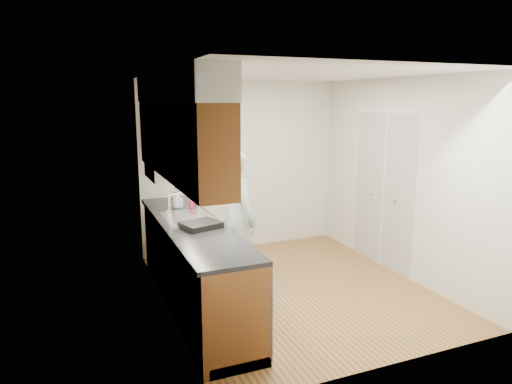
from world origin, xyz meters
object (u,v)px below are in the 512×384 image
(steel_can, at_px, (199,204))
(dish_rack, at_px, (201,225))
(soap_bottle_a, at_px, (176,197))
(person, at_px, (236,211))
(soap_bottle_b, at_px, (179,200))
(soda_can, at_px, (192,205))

(steel_can, height_order, dish_rack, steel_can)
(soap_bottle_a, bearing_deg, dish_rack, -87.89)
(person, xyz_separation_m, dish_rack, (-0.54, -0.45, 0.01))
(soap_bottle_b, relative_size, steel_can, 1.35)
(person, distance_m, soap_bottle_a, 0.79)
(soap_bottle_b, bearing_deg, steel_can, -46.29)
(soap_bottle_a, height_order, steel_can, soap_bottle_a)
(person, height_order, steel_can, person)
(soda_can, distance_m, dish_rack, 0.80)
(person, xyz_separation_m, soap_bottle_b, (-0.54, 0.53, 0.06))
(steel_can, bearing_deg, soap_bottle_a, 138.06)
(soap_bottle_a, relative_size, soap_bottle_b, 1.47)
(person, height_order, soda_can, person)
(soap_bottle_b, bearing_deg, person, -44.11)
(person, relative_size, soap_bottle_a, 7.59)
(person, distance_m, soda_can, 0.55)
(soap_bottle_a, xyz_separation_m, dish_rack, (0.04, -0.98, -0.10))
(soda_can, bearing_deg, soap_bottle_b, 120.59)
(soda_can, relative_size, steel_can, 0.84)
(person, relative_size, soda_can, 17.82)
(soap_bottle_b, height_order, steel_can, soap_bottle_b)
(dish_rack, bearing_deg, soda_can, 65.46)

